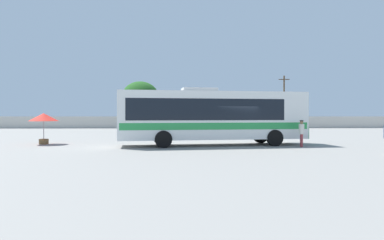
# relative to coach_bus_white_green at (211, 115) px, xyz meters

# --- Properties ---
(ground_plane) EXTENTS (300.00, 300.00, 0.00)m
(ground_plane) POSITION_rel_coach_bus_white_green_xyz_m (1.62, 9.97, -1.97)
(ground_plane) COLOR gray
(perimeter_wall) EXTENTS (80.00, 0.30, 1.76)m
(perimeter_wall) POSITION_rel_coach_bus_white_green_xyz_m (1.62, 28.17, -1.09)
(perimeter_wall) COLOR beige
(perimeter_wall) RESTS_ON ground_plane
(coach_bus_white_green) EXTENTS (12.29, 4.15, 3.69)m
(coach_bus_white_green) POSITION_rel_coach_bus_white_green_xyz_m (0.00, 0.00, 0.00)
(coach_bus_white_green) COLOR white
(coach_bus_white_green) RESTS_ON ground_plane
(attendant_by_bus_door) EXTENTS (0.38, 0.38, 1.65)m
(attendant_by_bus_door) POSITION_rel_coach_bus_white_green_xyz_m (5.50, -1.24, -1.03)
(attendant_by_bus_door) COLOR #99383D
(attendant_by_bus_door) RESTS_ON ground_plane
(vendor_umbrella_near_gate_red) EXTENTS (1.92, 1.92, 2.09)m
(vendor_umbrella_near_gate_red) POSITION_rel_coach_bus_white_green_xyz_m (-11.17, 1.15, -0.20)
(vendor_umbrella_near_gate_red) COLOR gray
(vendor_umbrella_near_gate_red) RESTS_ON ground_plane
(parked_car_leftmost_black) EXTENTS (4.38, 2.07, 1.43)m
(parked_car_leftmost_black) POSITION_rel_coach_bus_white_green_xyz_m (-7.27, 23.37, -1.20)
(parked_car_leftmost_black) COLOR black
(parked_car_leftmost_black) RESTS_ON ground_plane
(parked_car_second_black) EXTENTS (4.47, 2.29, 1.49)m
(parked_car_second_black) POSITION_rel_coach_bus_white_green_xyz_m (-2.08, 23.95, -1.18)
(parked_car_second_black) COLOR black
(parked_car_second_black) RESTS_ON ground_plane
(parked_car_third_silver) EXTENTS (4.64, 2.10, 1.52)m
(parked_car_third_silver) POSITION_rel_coach_bus_white_green_xyz_m (4.74, 24.43, -1.17)
(parked_car_third_silver) COLOR #B7BABF
(parked_car_third_silver) RESTS_ON ground_plane
(parked_car_rightmost_dark_blue) EXTENTS (4.01, 1.99, 1.45)m
(parked_car_rightmost_dark_blue) POSITION_rel_coach_bus_white_green_xyz_m (11.28, 23.70, -1.20)
(parked_car_rightmost_dark_blue) COLOR navy
(parked_car_rightmost_dark_blue) RESTS_ON ground_plane
(utility_pole_near) EXTENTS (1.80, 0.26, 8.33)m
(utility_pole_near) POSITION_rel_coach_bus_white_green_xyz_m (14.63, 31.83, 2.38)
(utility_pole_near) COLOR #4C3823
(utility_pole_near) RESTS_ON ground_plane
(roadside_tree_left) EXTENTS (5.82, 5.82, 7.32)m
(roadside_tree_left) POSITION_rel_coach_bus_white_green_xyz_m (-8.51, 31.67, 2.87)
(roadside_tree_left) COLOR brown
(roadside_tree_left) RESTS_ON ground_plane
(roadside_tree_midleft) EXTENTS (4.85, 4.85, 6.43)m
(roadside_tree_midleft) POSITION_rel_coach_bus_white_green_xyz_m (1.75, 32.81, 2.39)
(roadside_tree_midleft) COLOR brown
(roadside_tree_midleft) RESTS_ON ground_plane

